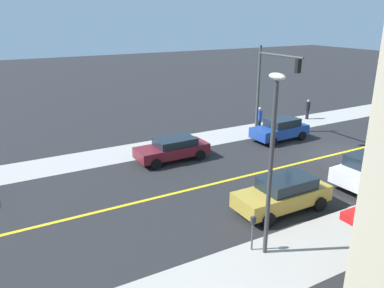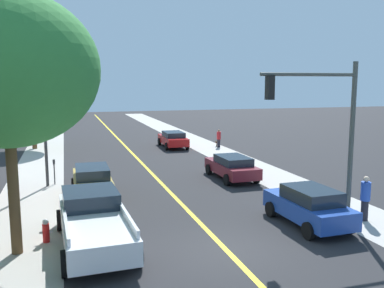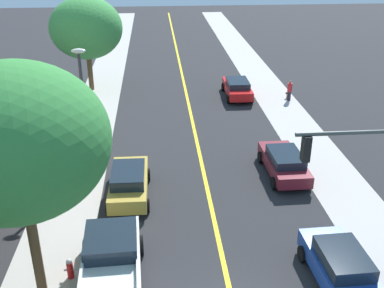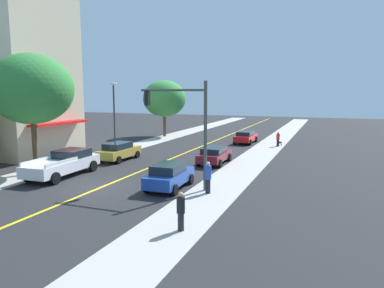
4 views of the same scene
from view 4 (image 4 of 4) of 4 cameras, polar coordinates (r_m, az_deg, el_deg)
name	(u,v)px [view 4 (image 4 of 4)]	position (r m, az deg, el deg)	size (l,w,h in m)	color
ground_plane	(100,188)	(23.04, -14.20, -6.66)	(140.00, 140.00, 0.00)	#262628
sidewalk_left	(16,178)	(27.46, -25.90, -4.85)	(3.08, 126.00, 0.01)	#ADA8A0
sidewalk_right	(205,199)	(20.00, 2.10, -8.68)	(3.08, 126.00, 0.01)	#ADA8A0
road_centerline_stripe	(100,188)	(23.04, -14.20, -6.66)	(0.20, 126.00, 0.00)	yellow
tan_rowhouse	(12,72)	(38.20, -26.39, 10.15)	(10.61, 8.81, 15.34)	beige
street_tree_left_near	(31,89)	(28.02, -23.91, 7.89)	(5.81, 5.81, 8.48)	brown
street_tree_right_corner	(164,99)	(48.01, -4.35, 7.12)	(5.60, 5.60, 7.35)	brown
fire_hydrant	(53,166)	(28.46, -20.94, -3.28)	(0.44, 0.24, 0.85)	red
parking_meter	(120,144)	(35.28, -11.19, 0.05)	(0.12, 0.18, 1.40)	#4C4C51
traffic_light_mast	(186,119)	(21.53, -1.00, 3.95)	(4.27, 0.32, 6.44)	#474C47
street_lamp	(114,110)	(34.90, -12.13, 5.20)	(0.70, 0.36, 6.68)	#38383D
red_sedan_right_curb	(246,137)	(41.89, 8.42, 1.14)	(2.05, 4.55, 1.39)	red
blue_sedan_right_curb	(169,175)	(22.03, -3.58, -4.95)	(2.06, 4.18, 1.54)	#1E429E
maroon_sedan_right_curb	(214,155)	(29.65, 3.53, -1.68)	(2.04, 4.48, 1.37)	maroon
gold_sedan_left_curb	(119,151)	(31.67, -11.41, -1.07)	(2.02, 4.51, 1.54)	#B29338
white_pickup_truck	(64,163)	(26.80, -19.44, -2.87)	(2.56, 6.15, 1.72)	silver
pedestrian_blue_shirt	(208,177)	(20.93, 2.52, -5.15)	(0.39, 0.39, 1.86)	black
pedestrian_black_shirt	(181,210)	(15.45, -1.77, -10.38)	(0.35, 0.35, 1.68)	black
pedestrian_red_shirt	(278,139)	(40.04, 13.34, 0.79)	(0.35, 0.35, 1.57)	black
small_dog	(280,143)	(40.77, 13.61, 0.22)	(0.55, 0.60, 0.50)	#4C3828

